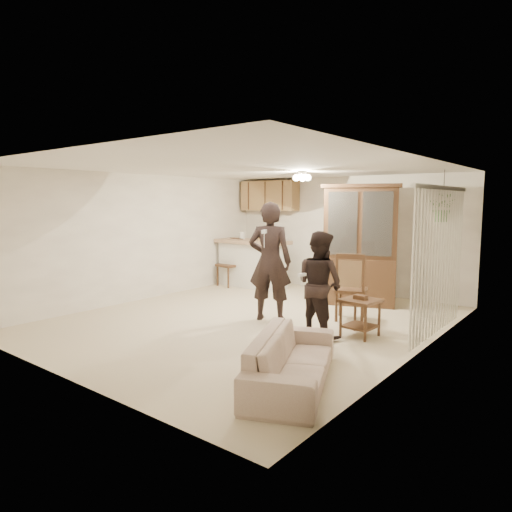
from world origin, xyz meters
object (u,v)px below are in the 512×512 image
Objects in this scene: sofa at (292,351)px; chair_hutch_left at (324,281)px; adult at (270,266)px; china_hutch at (360,246)px; child at (319,291)px; chair_hutch_right at (351,301)px; chair_bar at (230,273)px; side_table at (360,317)px.

chair_hutch_left is (-2.09, 4.38, -0.07)m from sofa.
adult is 2.11m from china_hutch.
china_hutch is (0.66, 1.99, 0.23)m from adult.
child reaches higher than chair_hutch_right.
sofa is 1.66× the size of chair_hutch_right.
adult is 1.19m from child.
chair_bar is at bearing -111.83° from chair_hutch_left.
china_hutch is 2.02× the size of chair_hutch_right.
adult is 1.33× the size of child.
chair_hutch_left is at bearing -67.38° from chair_hutch_right.
adult reaches higher than chair_hutch_right.
adult is 3.26m from chair_bar.
chair_hutch_right is (-0.07, 1.15, -0.36)m from child.
china_hutch reaches higher than chair_bar.
child is 2.21× the size of side_table.
side_table is (0.47, 0.37, -0.39)m from child.
chair_hutch_right is (-0.73, 2.87, -0.05)m from sofa.
china_hutch is at bearing -90.38° from chair_hutch_right.
chair_hutch_right is at bearing -91.11° from china_hutch.
child is (-0.66, 1.71, 0.31)m from sofa.
chair_hutch_right is at bearing 9.51° from chair_hutch_left.
chair_bar is at bearing 161.12° from china_hutch.
chair_hutch_right is at bearing -166.71° from adult.
chair_hutch_left is (-1.89, 2.29, 0.01)m from side_table.
side_table is at bearing 7.07° from chair_hutch_left.
chair_hutch_right is at bearing 124.34° from side_table.
sofa reaches higher than side_table.
chair_hutch_left is 2.03m from chair_hutch_right.
sofa is at bearing -84.68° from side_table.
china_hutch is at bearing 11.19° from chair_bar.
china_hutch reaches higher than chair_hutch_left.
child is 1.19× the size of chair_hutch_right.
child is 1.27× the size of chair_hutch_left.
sofa is 5.88m from chair_bar.
china_hutch reaches higher than adult.
adult reaches higher than child.
chair_bar reaches higher than chair_hutch_left.
child reaches higher than sofa.
adult reaches higher than chair_hutch_left.
child is at bearing -98.77° from china_hutch.
adult is 2.95× the size of side_table.
chair_hutch_right reaches higher than sofa.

